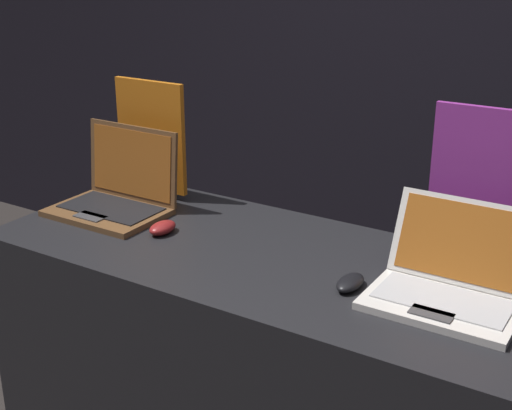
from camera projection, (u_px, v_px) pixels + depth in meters
name	position (u px, v px, depth m)	size (l,w,h in m)	color
wall_back	(443.00, 48.00, 3.30)	(8.00, 0.05, 2.80)	black
display_counter	(258.00, 389.00, 2.33)	(1.67, 0.71, 0.99)	black
laptop_front	(117.00, 193.00, 2.46)	(0.39, 0.29, 0.28)	brown
mouse_front	(163.00, 228.00, 2.28)	(0.07, 0.11, 0.04)	maroon
promo_stand_front	(151.00, 142.00, 2.57)	(0.29, 0.07, 0.42)	black
laptop_back	(450.00, 280.00, 1.85)	(0.38, 0.33, 0.24)	silver
mouse_back	(350.00, 282.00, 1.93)	(0.06, 0.12, 0.03)	black
promo_stand_back	(484.00, 193.00, 2.00)	(0.31, 0.07, 0.46)	black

